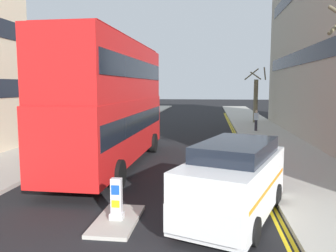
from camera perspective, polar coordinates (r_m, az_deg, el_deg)
name	(u,v)px	position (r m, az deg, el deg)	size (l,w,h in m)	color
sidewalk_right	(279,147)	(21.09, 18.22, -3.33)	(4.00, 80.00, 0.14)	#ADA89E
sidewalk_left	(70,142)	(22.55, -16.27, -2.62)	(4.00, 80.00, 0.14)	#ADA89E
kerb_line_outer	(246,153)	(18.84, 13.07, -4.54)	(0.10, 56.00, 0.01)	yellow
kerb_line_inner	(243,153)	(18.83, 12.58, -4.54)	(0.10, 56.00, 0.01)	yellow
traffic_island	(117,220)	(9.49, -8.65, -15.54)	(1.10, 2.20, 0.10)	#ADA89E
keep_left_bollard	(117,200)	(9.29, -8.71, -12.36)	(0.36, 0.28, 1.11)	silver
double_decker_bus_away	(112,100)	(15.44, -9.43, 4.41)	(2.93, 10.85, 5.64)	red
taxi_minivan	(233,180)	(9.50, 10.97, -9.05)	(3.41, 5.16, 2.12)	white
pedestrian_far	(256,120)	(27.43, 14.70, 0.99)	(0.34, 0.22, 1.62)	#2D2D38
street_tree_mid	(256,99)	(33.77, 14.65, 4.52)	(2.11, 2.10, 5.28)	#6B6047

